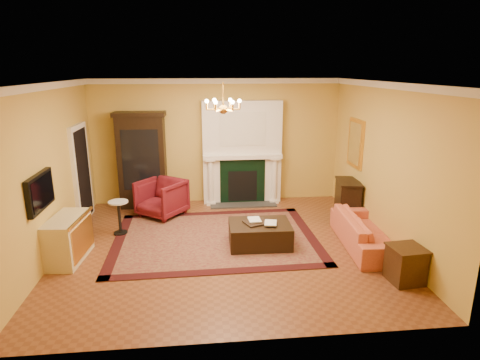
{
  "coord_description": "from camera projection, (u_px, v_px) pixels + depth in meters",
  "views": [
    {
      "loc": [
        -0.42,
        -6.93,
        3.24
      ],
      "look_at": [
        0.32,
        0.3,
        1.2
      ],
      "focal_mm": 30.0,
      "sensor_mm": 36.0,
      "label": 1
    }
  ],
  "objects": [
    {
      "name": "floor",
      "position": [
        225.0,
        246.0,
        7.55
      ],
      "size": [
        6.0,
        5.5,
        0.02
      ],
      "primitive_type": "cube",
      "color": "brown",
      "rests_on": "ground"
    },
    {
      "name": "ceiling",
      "position": [
        223.0,
        82.0,
        6.74
      ],
      "size": [
        6.0,
        5.5,
        0.02
      ],
      "primitive_type": "cube",
      "color": "white",
      "rests_on": "wall_back"
    },
    {
      "name": "wall_back",
      "position": [
        217.0,
        142.0,
        9.79
      ],
      "size": [
        6.0,
        0.02,
        3.0
      ],
      "primitive_type": "cube",
      "color": "gold",
      "rests_on": "floor"
    },
    {
      "name": "wall_front",
      "position": [
        239.0,
        228.0,
        4.5
      ],
      "size": [
        6.0,
        0.02,
        3.0
      ],
      "primitive_type": "cube",
      "color": "gold",
      "rests_on": "floor"
    },
    {
      "name": "wall_left",
      "position": [
        48.0,
        173.0,
        6.85
      ],
      "size": [
        0.02,
        5.5,
        3.0
      ],
      "primitive_type": "cube",
      "color": "gold",
      "rests_on": "floor"
    },
    {
      "name": "wall_right",
      "position": [
        386.0,
        165.0,
        7.44
      ],
      "size": [
        0.02,
        5.5,
        3.0
      ],
      "primitive_type": "cube",
      "color": "gold",
      "rests_on": "floor"
    },
    {
      "name": "fireplace",
      "position": [
        242.0,
        155.0,
        9.75
      ],
      "size": [
        1.9,
        0.7,
        2.5
      ],
      "color": "white",
      "rests_on": "wall_back"
    },
    {
      "name": "crown_molding",
      "position": [
        220.0,
        84.0,
        7.67
      ],
      "size": [
        6.0,
        5.5,
        0.12
      ],
      "color": "silver",
      "rests_on": "ceiling"
    },
    {
      "name": "doorway",
      "position": [
        82.0,
        174.0,
        8.61
      ],
      "size": [
        0.08,
        1.05,
        2.1
      ],
      "color": "white",
      "rests_on": "wall_left"
    },
    {
      "name": "tv_panel",
      "position": [
        40.0,
        192.0,
        6.32
      ],
      "size": [
        0.09,
        0.95,
        0.58
      ],
      "color": "black",
      "rests_on": "wall_left"
    },
    {
      "name": "gilt_mirror",
      "position": [
        355.0,
        143.0,
        8.74
      ],
      "size": [
        0.06,
        0.76,
        1.05
      ],
      "color": "gold",
      "rests_on": "wall_right"
    },
    {
      "name": "chandelier",
      "position": [
        223.0,
        106.0,
        6.85
      ],
      "size": [
        0.63,
        0.55,
        0.53
      ],
      "color": "gold",
      "rests_on": "ceiling"
    },
    {
      "name": "oriental_rug",
      "position": [
        216.0,
        238.0,
        7.89
      ],
      "size": [
        3.99,
        3.03,
        0.02
      ],
      "primitive_type": "cube",
      "rotation": [
        0.0,
        0.0,
        0.02
      ],
      "color": "#4E1018",
      "rests_on": "floor"
    },
    {
      "name": "china_cabinet",
      "position": [
        142.0,
        162.0,
        9.47
      ],
      "size": [
        1.09,
        0.51,
        2.17
      ],
      "primitive_type": "cube",
      "rotation": [
        0.0,
        0.0,
        -0.02
      ],
      "color": "black",
      "rests_on": "floor"
    },
    {
      "name": "wingback_armchair",
      "position": [
        162.0,
        196.0,
        8.99
      ],
      "size": [
        1.22,
        1.2,
        0.92
      ],
      "primitive_type": "imported",
      "rotation": [
        0.0,
        0.0,
        -0.65
      ],
      "color": "maroon",
      "rests_on": "floor"
    },
    {
      "name": "pedestal_table",
      "position": [
        119.0,
        215.0,
        7.99
      ],
      "size": [
        0.39,
        0.39,
        0.69
      ],
      "color": "black",
      "rests_on": "floor"
    },
    {
      "name": "commode",
      "position": [
        68.0,
        239.0,
        6.91
      ],
      "size": [
        0.58,
        1.09,
        0.78
      ],
      "primitive_type": "cube",
      "rotation": [
        0.0,
        0.0,
        -0.09
      ],
      "color": "beige",
      "rests_on": "floor"
    },
    {
      "name": "coral_sofa",
      "position": [
        365.0,
        226.0,
        7.45
      ],
      "size": [
        0.72,
        2.05,
        0.79
      ],
      "primitive_type": "imported",
      "rotation": [
        0.0,
        0.0,
        1.5
      ],
      "color": "#DE6746",
      "rests_on": "floor"
    },
    {
      "name": "end_table",
      "position": [
        406.0,
        265.0,
        6.23
      ],
      "size": [
        0.52,
        0.52,
        0.55
      ],
      "primitive_type": "cube",
      "rotation": [
        0.0,
        0.0,
        0.09
      ],
      "color": "#39220F",
      "rests_on": "floor"
    },
    {
      "name": "console_table",
      "position": [
        347.0,
        201.0,
        8.8
      ],
      "size": [
        0.55,
        0.82,
        0.84
      ],
      "primitive_type": "cube",
      "rotation": [
        0.0,
        0.0,
        -0.17
      ],
      "color": "black",
      "rests_on": "floor"
    },
    {
      "name": "leather_ottoman",
      "position": [
        260.0,
        234.0,
        7.53
      ],
      "size": [
        1.16,
        0.85,
        0.42
      ],
      "primitive_type": "cube",
      "rotation": [
        0.0,
        0.0,
        -0.02
      ],
      "color": "black",
      "rests_on": "oriental_rug"
    },
    {
      "name": "ottoman_tray",
      "position": [
        257.0,
        222.0,
        7.48
      ],
      "size": [
        0.53,
        0.47,
        0.03
      ],
      "primitive_type": "cube",
      "rotation": [
        0.0,
        0.0,
        0.35
      ],
      "color": "black",
      "rests_on": "leather_ottoman"
    },
    {
      "name": "book_a",
      "position": [
        249.0,
        213.0,
        7.47
      ],
      "size": [
        0.23,
        0.04,
        0.3
      ],
      "primitive_type": "imported",
      "rotation": [
        0.0,
        0.0,
        0.05
      ],
      "color": "gray",
      "rests_on": "ottoman_tray"
    },
    {
      "name": "book_b",
      "position": [
        265.0,
        216.0,
        7.36
      ],
      "size": [
        0.22,
        0.07,
        0.3
      ],
      "primitive_type": "imported",
      "rotation": [
        0.0,
        0.0,
        -0.22
      ],
      "color": "gray",
      "rests_on": "ottoman_tray"
    },
    {
      "name": "topiary_left",
      "position": [
        220.0,
        146.0,
        9.59
      ],
      "size": [
        0.14,
        0.14,
        0.38
      ],
      "color": "tan",
      "rests_on": "fireplace"
    },
    {
      "name": "topiary_right",
      "position": [
        269.0,
        144.0,
        9.7
      ],
      "size": [
        0.16,
        0.16,
        0.43
      ],
      "color": "tan",
      "rests_on": "fireplace"
    }
  ]
}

